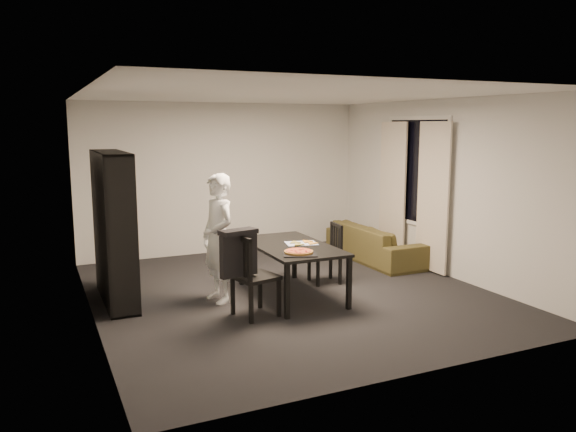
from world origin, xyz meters
name	(u,v)px	position (x,y,z in m)	size (l,w,h in m)	color
room	(290,196)	(0.00, 0.00, 1.30)	(5.01, 5.51, 2.61)	black
window_pane	(417,171)	(2.48, 0.60, 1.50)	(0.02, 1.40, 1.60)	black
window_frame	(417,171)	(2.48, 0.60, 1.50)	(0.03, 1.52, 1.72)	white
curtain_left	(433,197)	(2.40, 0.08, 1.15)	(0.03, 0.70, 2.25)	beige
curtain_right	(392,190)	(2.40, 1.12, 1.15)	(0.03, 0.70, 2.25)	beige
bookshelf	(114,228)	(-2.16, 0.60, 0.95)	(0.35, 1.50, 1.90)	black
dining_table	(291,249)	(-0.04, -0.14, 0.63)	(0.92, 1.65, 0.69)	black
chair_left	(249,271)	(-0.84, -0.69, 0.56)	(0.54, 0.54, 0.98)	black
chair_right	(330,249)	(0.74, 0.23, 0.48)	(0.43, 0.43, 0.85)	black
draped_jacket	(239,251)	(-0.97, -0.72, 0.81)	(0.46, 0.28, 0.54)	black
person	(218,238)	(-0.97, 0.05, 0.81)	(0.59, 0.39, 1.63)	white
baking_tray	(300,254)	(-0.18, -0.69, 0.69)	(0.40, 0.32, 0.01)	black
pepperoni_pizza	(299,252)	(-0.18, -0.65, 0.71)	(0.35, 0.35, 0.03)	olive
kitchen_towel	(301,243)	(0.10, -0.15, 0.69)	(0.40, 0.30, 0.01)	silver
pizza_slices	(303,243)	(0.11, -0.17, 0.70)	(0.37, 0.31, 0.01)	#D68442
sofa	(376,243)	(2.07, 1.07, 0.29)	(2.01, 0.79, 0.59)	#393717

